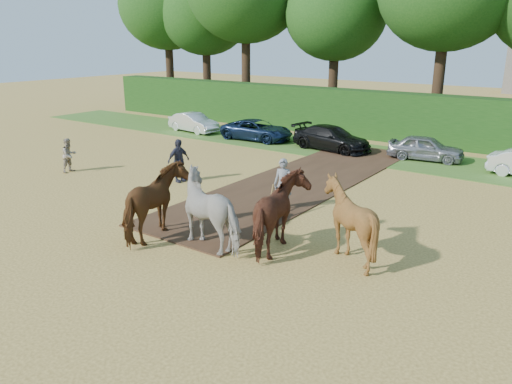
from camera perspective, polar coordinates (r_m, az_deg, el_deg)
The scene contains 8 objects.
ground at distance 18.27m, azimuth -10.26°, elevation -2.98°, with size 120.00×120.00×0.00m, color gold.
earth_strip at distance 22.65m, azimuth 5.17°, elevation 1.27°, with size 4.50×17.00×0.05m, color #472D1C.
grass_verge at distance 29.34m, azimuth 9.63°, elevation 4.76°, with size 50.00×5.00×0.03m, color #38601E.
hedgerow at distance 33.12m, azimuth 13.25°, elevation 8.57°, with size 46.00×1.60×3.00m, color #14380F.
spectator_near at distance 25.65m, azimuth -20.56°, elevation 3.96°, with size 0.80×0.62×1.64m, color #C5B59B.
spectator_far at distance 22.56m, azimuth -8.84°, elevation 3.56°, with size 1.14×0.48×1.95m, color #2A2B38.
plough_team at distance 15.20m, azimuth -0.75°, elevation -2.19°, with size 7.88×6.55×2.36m.
parked_cars at distance 29.45m, azimuth 7.69°, elevation 6.18°, with size 24.86×3.00×1.39m.
Camera 1 is at (12.45, -11.83, 6.22)m, focal length 35.00 mm.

